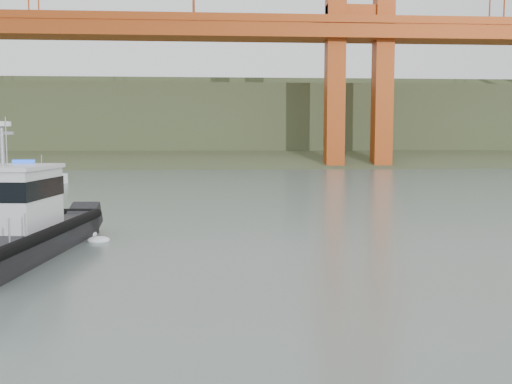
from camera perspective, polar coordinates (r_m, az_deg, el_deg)
ground at (r=19.61m, az=0.09°, el=-9.33°), size 400.00×400.00×0.00m
headlands at (r=144.43m, az=-3.34°, el=6.23°), size 500.00×105.36×27.12m
patrol_boat at (r=26.44m, az=-23.81°, el=-2.69°), size 5.57×12.48×5.88m
motorboat at (r=64.69m, az=-20.52°, el=1.38°), size 4.09×6.30×3.29m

